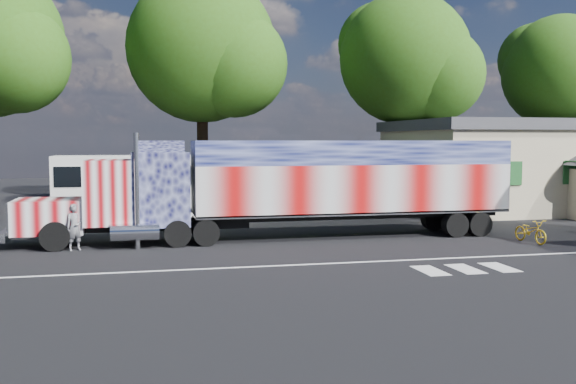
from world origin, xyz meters
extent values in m
plane|color=black|center=(0.00, 0.00, 0.00)|extent=(100.00, 100.00, 0.00)
cube|color=silver|center=(0.00, -3.00, 0.01)|extent=(30.00, 0.15, 0.01)
cube|color=silver|center=(2.80, -4.80, 0.01)|extent=(0.70, 1.60, 0.01)
cube|color=silver|center=(4.00, -4.80, 0.01)|extent=(0.70, 1.60, 0.01)
cube|color=silver|center=(5.20, -4.80, 0.01)|extent=(0.70, 1.60, 0.01)
cube|color=black|center=(-6.23, 2.58, 0.69)|extent=(8.88, 0.99, 0.30)
cube|color=#CD7B7F|center=(-9.39, 2.58, 1.18)|extent=(2.57, 2.17, 1.28)
cube|color=silver|center=(-10.72, 2.58, 1.18)|extent=(0.12, 1.88, 1.14)
cube|color=silver|center=(-10.92, 2.58, 0.54)|extent=(0.30, 2.47, 0.36)
cube|color=#CD7B7F|center=(-7.22, 2.58, 2.07)|extent=(1.78, 2.47, 2.47)
cube|color=black|center=(-8.06, 2.58, 2.52)|extent=(0.06, 2.07, 0.89)
cube|color=#4A4E7B|center=(-5.25, 2.58, 2.17)|extent=(2.17, 2.47, 2.86)
cube|color=#4A4E7B|center=(-5.25, 2.58, 3.80)|extent=(1.78, 2.37, 0.49)
cylinder|color=silver|center=(-6.14, 3.88, 2.17)|extent=(0.20, 0.20, 4.34)
cylinder|color=silver|center=(-6.14, 1.28, 2.17)|extent=(0.20, 0.20, 4.34)
cylinder|color=silver|center=(-6.23, 3.86, 0.64)|extent=(1.78, 0.65, 0.65)
cylinder|color=silver|center=(-6.23, 1.30, 0.64)|extent=(1.78, 0.65, 0.65)
cylinder|color=black|center=(-9.10, 1.50, 0.54)|extent=(1.09, 0.35, 1.09)
cylinder|color=black|center=(-9.10, 3.67, 0.54)|extent=(1.09, 0.35, 1.09)
cylinder|color=black|center=(-4.66, 1.54, 0.51)|extent=(1.03, 0.54, 1.03)
cylinder|color=black|center=(-4.66, 3.62, 0.51)|extent=(1.03, 0.54, 1.03)
cylinder|color=black|center=(-3.57, 1.54, 0.51)|extent=(1.03, 0.54, 1.03)
cylinder|color=black|center=(-3.57, 3.62, 0.51)|extent=(1.03, 0.54, 1.03)
cube|color=black|center=(2.65, 2.58, 0.94)|extent=(12.83, 1.09, 0.30)
cube|color=#D07171|center=(2.65, 2.58, 2.07)|extent=(13.22, 2.57, 1.97)
cube|color=#47518D|center=(2.65, 2.58, 3.55)|extent=(13.22, 2.57, 0.99)
cube|color=silver|center=(2.65, 2.58, 1.09)|extent=(13.22, 2.57, 0.12)
cube|color=silver|center=(9.28, 2.58, 2.57)|extent=(0.04, 2.47, 2.86)
cylinder|color=black|center=(6.89, 1.54, 0.51)|extent=(1.03, 0.54, 1.03)
cylinder|color=black|center=(6.89, 3.62, 0.51)|extent=(1.03, 0.54, 1.03)
cylinder|color=black|center=(7.98, 1.54, 0.51)|extent=(1.03, 0.54, 1.03)
cylinder|color=black|center=(7.98, 3.62, 0.51)|extent=(1.03, 0.54, 1.03)
cube|color=silver|center=(-4.86, 11.66, 1.63)|extent=(11.19, 2.43, 3.26)
cube|color=black|center=(-4.86, 11.66, 2.24)|extent=(10.82, 2.48, 1.03)
cube|color=black|center=(-4.86, 11.66, 0.42)|extent=(11.19, 2.43, 0.23)
cube|color=black|center=(-10.45, 11.66, 1.77)|extent=(0.06, 2.15, 1.31)
cylinder|color=black|center=(-9.05, 10.49, 0.47)|extent=(0.93, 0.28, 0.93)
cylinder|color=black|center=(-9.05, 12.82, 0.47)|extent=(0.93, 0.28, 0.93)
cylinder|color=black|center=(-2.06, 10.49, 0.47)|extent=(0.93, 0.28, 0.93)
cylinder|color=black|center=(-2.06, 12.82, 0.47)|extent=(0.93, 0.28, 0.93)
cylinder|color=black|center=(-1.22, 10.49, 0.47)|extent=(0.93, 0.28, 0.93)
cylinder|color=black|center=(-1.22, 12.82, 0.47)|extent=(0.93, 0.28, 0.93)
cube|color=#1E5926|center=(12.00, 5.96, 2.40)|extent=(1.60, 0.08, 1.20)
imported|color=slate|center=(-8.40, 1.50, 0.87)|extent=(0.75, 0.64, 1.74)
imported|color=gold|center=(9.06, -0.60, 0.47)|extent=(0.83, 1.85, 0.94)
cylinder|color=black|center=(10.49, 15.67, 3.70)|extent=(0.70, 0.70, 7.39)
sphere|color=#2D5D15|center=(10.49, 15.67, 9.24)|extent=(8.34, 8.34, 8.34)
sphere|color=#2D5D15|center=(12.16, 14.42, 8.18)|extent=(5.84, 5.84, 5.84)
sphere|color=#2D5D15|center=(9.24, 16.93, 10.30)|extent=(5.42, 5.42, 5.42)
sphere|color=#2D5D15|center=(-12.77, 15.18, 8.58)|extent=(6.09, 6.09, 6.09)
cylinder|color=black|center=(-2.22, 17.96, 3.94)|extent=(0.70, 0.70, 7.88)
sphere|color=#2D5D15|center=(-2.22, 17.96, 9.85)|extent=(9.35, 9.35, 9.35)
sphere|color=#2D5D15|center=(-0.35, 16.55, 8.72)|extent=(6.55, 6.55, 6.55)
sphere|color=#2D5D15|center=(-3.62, 19.36, 10.97)|extent=(6.08, 6.08, 6.08)
cylinder|color=black|center=(24.29, 19.32, 3.63)|extent=(0.70, 0.70, 7.27)
sphere|color=#2D5D15|center=(24.29, 19.32, 9.09)|extent=(8.39, 8.39, 8.39)
sphere|color=#2D5D15|center=(23.03, 20.58, 10.12)|extent=(5.45, 5.45, 5.45)
camera|label=1|loc=(-5.84, -23.08, 4.06)|focal=40.00mm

